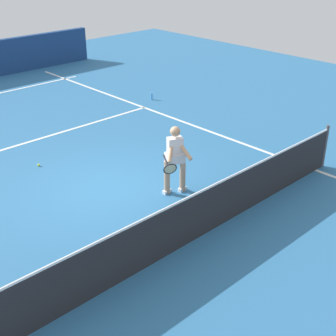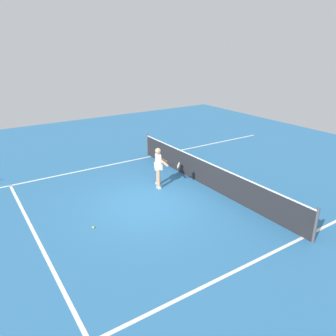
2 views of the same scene
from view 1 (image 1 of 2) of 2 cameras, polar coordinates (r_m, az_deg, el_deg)
ground_plane at (r=10.77m, az=-7.34°, el=-2.54°), size 28.32×28.32×0.00m
service_line_marking at (r=13.62m, az=-16.56°, el=2.93°), size 8.51×0.10×0.01m
sideline_left_marking at (r=13.43m, az=7.35°, el=3.51°), size 0.10×19.78×0.01m
court_net at (r=8.75m, az=3.17°, el=-5.86°), size 9.19×0.08×1.08m
tennis_player at (r=10.17m, az=0.84°, el=1.23°), size 1.04×0.83×1.55m
tennis_ball_near at (r=12.14m, az=-15.21°, el=0.36°), size 0.07×0.07×0.07m
water_bottle at (r=16.55m, az=-1.97°, el=8.57°), size 0.07×0.07×0.24m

